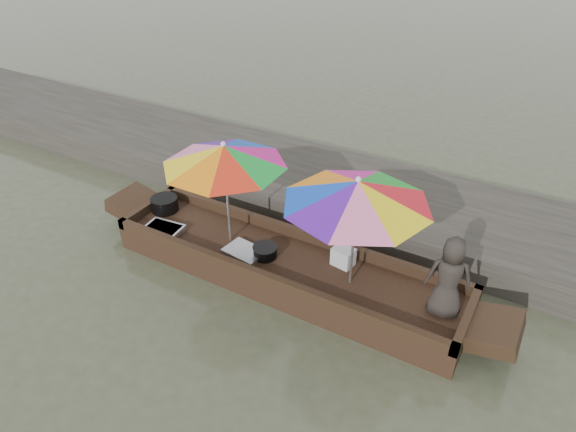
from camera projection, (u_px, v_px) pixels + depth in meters
The scene contains 11 objects.
water at pixel (284, 278), 7.27m from camera, with size 80.00×80.00×0.00m, color #41472E.
dock at pixel (350, 195), 8.73m from camera, with size 22.00×2.20×0.50m, color #2D2B26.
boat_hull at pixel (284, 269), 7.17m from camera, with size 5.05×1.20×0.35m, color black.
cooking_pot at pixel (165, 204), 8.08m from camera, with size 0.42×0.42×0.22m, color black.
tray_crayfish at pixel (164, 230), 7.60m from camera, with size 0.56×0.39×0.09m, color silver.
tray_scallop at pixel (245, 252), 7.16m from camera, with size 0.56×0.39×0.06m, color silver.
charcoal_grill at pixel (265, 252), 7.08m from camera, with size 0.33×0.33×0.15m, color black.
supply_bag at pixel (343, 257), 6.91m from camera, with size 0.28×0.22×0.26m, color silver.
vendor at pixel (449, 278), 5.90m from camera, with size 0.53×0.35×1.09m, color #2B2521.
umbrella_bow at pixel (227, 194), 7.04m from camera, with size 1.70×1.70×1.55m, color green, non-canonical shape.
umbrella_stern at pixel (354, 233), 6.24m from camera, with size 1.81×1.81×1.55m, color red, non-canonical shape.
Camera 1 is at (2.85, -4.84, 4.69)m, focal length 32.00 mm.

